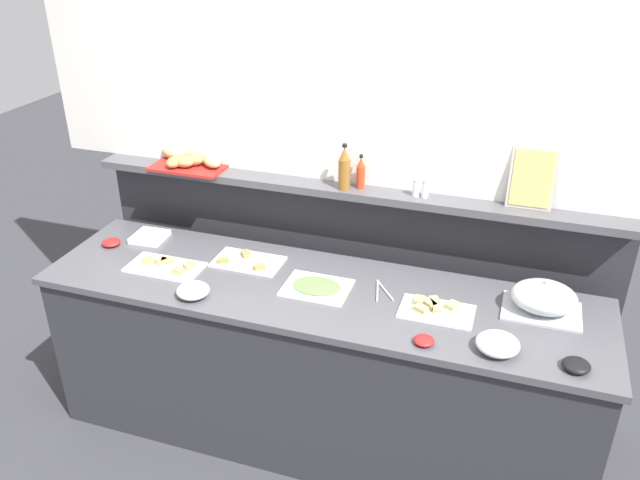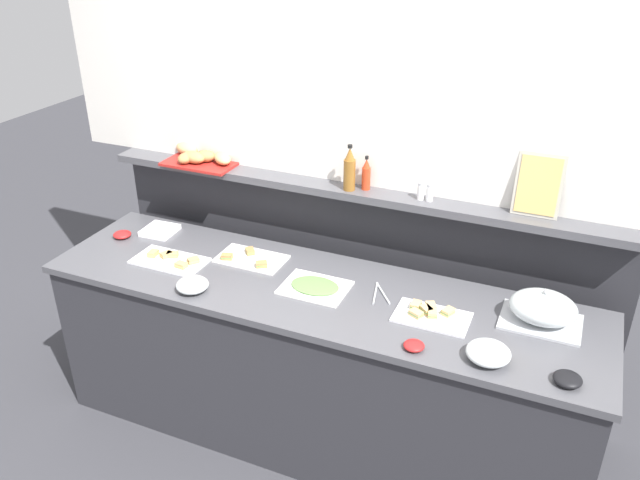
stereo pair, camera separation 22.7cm
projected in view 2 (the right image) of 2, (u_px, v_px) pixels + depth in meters
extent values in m
plane|color=#38383D|center=(355.00, 366.00, 3.93)|extent=(12.00, 12.00, 0.00)
cube|color=#2D2D33|center=(315.00, 367.00, 3.24)|extent=(2.65, 0.67, 0.87)
cube|color=#4C4C51|center=(315.00, 292.00, 3.03)|extent=(2.69, 0.71, 0.03)
cube|color=#2D2D33|center=(353.00, 288.00, 3.60)|extent=(2.80, 0.08, 1.20)
cube|color=#4C4C51|center=(353.00, 189.00, 3.27)|extent=(2.80, 0.22, 0.04)
cube|color=white|center=(362.00, 47.00, 3.00)|extent=(3.40, 0.08, 1.36)
cube|color=white|center=(170.00, 261.00, 3.25)|extent=(0.37, 0.20, 0.01)
cube|color=tan|center=(193.00, 262.00, 3.22)|extent=(0.07, 0.07, 0.01)
cube|color=#E5C666|center=(193.00, 260.00, 3.22)|extent=(0.07, 0.07, 0.01)
cube|color=tan|center=(193.00, 259.00, 3.21)|extent=(0.07, 0.07, 0.01)
cube|color=tan|center=(166.00, 256.00, 3.27)|extent=(0.06, 0.07, 0.01)
cube|color=#E5C666|center=(166.00, 255.00, 3.27)|extent=(0.06, 0.07, 0.01)
cube|color=tan|center=(166.00, 253.00, 3.27)|extent=(0.06, 0.07, 0.01)
cube|color=tan|center=(181.00, 266.00, 3.18)|extent=(0.06, 0.05, 0.01)
cube|color=#E5C666|center=(181.00, 265.00, 3.18)|extent=(0.06, 0.05, 0.01)
cube|color=tan|center=(181.00, 264.00, 3.17)|extent=(0.06, 0.05, 0.01)
cube|color=tan|center=(173.00, 256.00, 3.27)|extent=(0.07, 0.06, 0.01)
cube|color=#E5C666|center=(173.00, 255.00, 3.27)|extent=(0.07, 0.06, 0.01)
cube|color=tan|center=(172.00, 253.00, 3.27)|extent=(0.07, 0.06, 0.01)
cube|color=tan|center=(153.00, 255.00, 3.29)|extent=(0.05, 0.06, 0.01)
cube|color=#E5C666|center=(153.00, 253.00, 3.28)|extent=(0.05, 0.06, 0.01)
cube|color=tan|center=(153.00, 252.00, 3.28)|extent=(0.05, 0.06, 0.01)
cube|color=silver|center=(432.00, 317.00, 2.80)|extent=(0.33, 0.20, 0.01)
cube|color=tan|center=(431.00, 308.00, 2.85)|extent=(0.06, 0.07, 0.01)
cube|color=#66994C|center=(431.00, 306.00, 2.85)|extent=(0.06, 0.07, 0.01)
cube|color=tan|center=(431.00, 305.00, 2.84)|extent=(0.06, 0.07, 0.01)
cube|color=tan|center=(416.00, 307.00, 2.86)|extent=(0.04, 0.06, 0.01)
cube|color=#66994C|center=(416.00, 305.00, 2.86)|extent=(0.04, 0.06, 0.01)
cube|color=tan|center=(416.00, 304.00, 2.85)|extent=(0.04, 0.06, 0.01)
cube|color=tan|center=(432.00, 315.00, 2.80)|extent=(0.05, 0.06, 0.01)
cube|color=#66994C|center=(433.00, 313.00, 2.80)|extent=(0.05, 0.06, 0.01)
cube|color=tan|center=(433.00, 312.00, 2.79)|extent=(0.05, 0.06, 0.01)
cube|color=tan|center=(448.00, 313.00, 2.81)|extent=(0.06, 0.07, 0.01)
cube|color=#66994C|center=(448.00, 312.00, 2.81)|extent=(0.06, 0.07, 0.01)
cube|color=tan|center=(448.00, 310.00, 2.81)|extent=(0.06, 0.07, 0.01)
cube|color=tan|center=(416.00, 315.00, 2.80)|extent=(0.07, 0.06, 0.01)
cube|color=#66994C|center=(416.00, 313.00, 2.80)|extent=(0.07, 0.06, 0.01)
cube|color=tan|center=(416.00, 312.00, 2.79)|extent=(0.07, 0.06, 0.01)
cube|color=tan|center=(426.00, 310.00, 2.83)|extent=(0.07, 0.07, 0.01)
cube|color=#66994C|center=(427.00, 309.00, 2.83)|extent=(0.07, 0.07, 0.01)
cube|color=tan|center=(427.00, 307.00, 2.83)|extent=(0.07, 0.07, 0.01)
cube|color=white|center=(251.00, 259.00, 3.27)|extent=(0.35, 0.21, 0.01)
cube|color=#AD7A47|center=(227.00, 258.00, 3.26)|extent=(0.07, 0.06, 0.01)
cube|color=#66994C|center=(227.00, 257.00, 3.25)|extent=(0.07, 0.06, 0.01)
cube|color=#AD7A47|center=(227.00, 255.00, 3.25)|extent=(0.07, 0.06, 0.01)
cube|color=#AD7A47|center=(250.00, 252.00, 3.31)|extent=(0.07, 0.07, 0.01)
cube|color=#66994C|center=(250.00, 251.00, 3.30)|extent=(0.07, 0.07, 0.01)
cube|color=#AD7A47|center=(250.00, 250.00, 3.30)|extent=(0.07, 0.07, 0.01)
cube|color=#AD7A47|center=(261.00, 266.00, 3.19)|extent=(0.07, 0.06, 0.01)
cube|color=#66994C|center=(261.00, 264.00, 3.18)|extent=(0.07, 0.06, 0.01)
cube|color=#AD7A47|center=(261.00, 263.00, 3.18)|extent=(0.07, 0.06, 0.01)
cube|color=white|center=(314.00, 288.00, 3.02)|extent=(0.31, 0.24, 0.01)
ellipsoid|color=#66994C|center=(314.00, 286.00, 3.02)|extent=(0.23, 0.17, 0.01)
cube|color=#B7BABF|center=(540.00, 322.00, 2.77)|extent=(0.34, 0.24, 0.01)
ellipsoid|color=silver|center=(543.00, 307.00, 2.74)|extent=(0.29, 0.23, 0.14)
sphere|color=#B7BABF|center=(546.00, 292.00, 2.70)|extent=(0.02, 0.02, 0.02)
ellipsoid|color=silver|center=(488.00, 353.00, 2.53)|extent=(0.18, 0.18, 0.07)
ellipsoid|color=#BF4C3F|center=(488.00, 355.00, 2.54)|extent=(0.14, 0.14, 0.04)
ellipsoid|color=silver|center=(192.00, 285.00, 2.99)|extent=(0.15, 0.15, 0.06)
ellipsoid|color=white|center=(193.00, 287.00, 3.00)|extent=(0.12, 0.12, 0.04)
ellipsoid|color=red|center=(414.00, 346.00, 2.61)|extent=(0.09, 0.09, 0.03)
ellipsoid|color=black|center=(568.00, 379.00, 2.42)|extent=(0.11, 0.11, 0.04)
ellipsoid|color=red|center=(122.00, 235.00, 3.48)|extent=(0.10, 0.10, 0.03)
cylinder|color=#B7BABF|center=(383.00, 293.00, 2.98)|extent=(0.12, 0.15, 0.01)
cylinder|color=#B7BABF|center=(375.00, 293.00, 2.98)|extent=(0.05, 0.18, 0.01)
sphere|color=#B7BABF|center=(377.00, 284.00, 3.05)|extent=(0.01, 0.01, 0.01)
cube|color=white|center=(160.00, 230.00, 3.54)|extent=(0.18, 0.18, 0.03)
cylinder|color=#8E5B23|center=(350.00, 175.00, 3.18)|extent=(0.06, 0.06, 0.16)
cone|color=#8E5B23|center=(350.00, 154.00, 3.13)|extent=(0.05, 0.05, 0.06)
cylinder|color=black|center=(350.00, 146.00, 3.11)|extent=(0.02, 0.02, 0.02)
cylinder|color=red|center=(366.00, 178.00, 3.20)|extent=(0.04, 0.04, 0.12)
cone|color=red|center=(367.00, 163.00, 3.16)|extent=(0.04, 0.04, 0.04)
cylinder|color=black|center=(367.00, 158.00, 3.14)|extent=(0.02, 0.02, 0.02)
cylinder|color=white|center=(421.00, 192.00, 3.09)|extent=(0.03, 0.03, 0.08)
cylinder|color=#B7BABF|center=(421.00, 184.00, 3.07)|extent=(0.03, 0.03, 0.01)
cylinder|color=white|center=(430.00, 194.00, 3.08)|extent=(0.03, 0.03, 0.08)
cylinder|color=#B7BABF|center=(430.00, 185.00, 3.06)|extent=(0.03, 0.03, 0.01)
cube|color=#B2231E|center=(202.00, 162.00, 3.54)|extent=(0.40, 0.26, 0.02)
ellipsoid|color=#AD7A47|center=(206.00, 156.00, 3.52)|extent=(0.12, 0.11, 0.06)
ellipsoid|color=tan|center=(223.00, 158.00, 3.49)|extent=(0.17, 0.17, 0.06)
ellipsoid|color=#B7844C|center=(194.00, 157.00, 3.50)|extent=(0.17, 0.12, 0.06)
ellipsoid|color=#AD7A47|center=(186.00, 158.00, 3.50)|extent=(0.09, 0.12, 0.06)
ellipsoid|color=tan|center=(187.00, 148.00, 3.62)|extent=(0.18, 0.15, 0.07)
cube|color=#B2AD9E|center=(539.00, 185.00, 2.89)|extent=(0.21, 0.06, 0.29)
cube|color=#E0B766|center=(538.00, 186.00, 2.88)|extent=(0.18, 0.05, 0.26)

